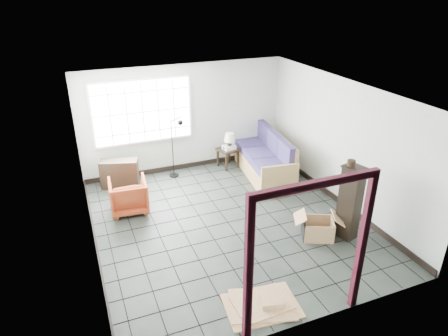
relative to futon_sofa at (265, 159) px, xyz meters
name	(u,v)px	position (x,y,z in m)	size (l,w,h in m)	color
ground	(228,222)	(-1.71, -1.75, -0.37)	(5.50, 5.50, 0.00)	black
room_shell	(228,142)	(-1.71, -1.73, 1.31)	(5.02, 5.52, 2.61)	#ACB0A9
window_panel	(143,112)	(-2.71, 0.95, 1.23)	(2.32, 0.08, 1.52)	silver
doorway_trim	(311,239)	(-1.71, -4.45, 1.01)	(1.80, 0.08, 2.20)	#370C18
futon_sofa	(265,159)	(0.00, 0.00, 0.00)	(1.15, 2.39, 1.02)	#A8874C
armchair	(128,194)	(-3.41, -0.57, 0.01)	(0.73, 0.69, 0.76)	#913715
side_table	(228,152)	(-0.72, 0.65, 0.04)	(0.55, 0.55, 0.50)	black
table_lamp	(230,138)	(-0.70, 0.59, 0.43)	(0.34, 0.34, 0.43)	black
projector	(229,147)	(-0.71, 0.60, 0.18)	(0.32, 0.27, 0.10)	silver
floor_lamp	(177,146)	(-2.05, 0.57, 0.44)	(0.40, 0.38, 1.51)	black
console_shelf	(120,173)	(-3.42, 0.58, -0.04)	(0.89, 0.56, 0.65)	black
tall_shelf	(350,202)	(0.14, -2.99, 0.35)	(0.39, 0.45, 1.42)	black
pot	(351,163)	(0.09, -2.93, 1.10)	(0.18, 0.18, 0.11)	black
open_box	(318,229)	(-0.37, -2.82, -0.19)	(0.97, 0.75, 0.49)	brown
cardboard_pile	(263,304)	(-2.08, -4.01, -0.33)	(1.14, 0.94, 0.16)	brown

